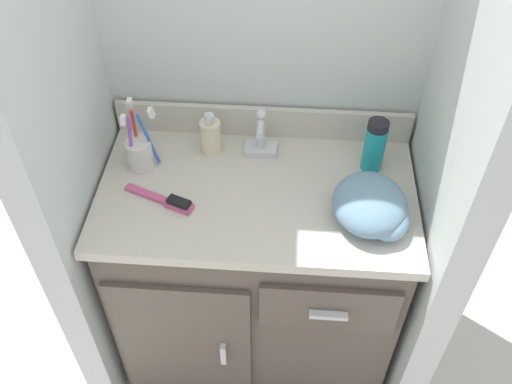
# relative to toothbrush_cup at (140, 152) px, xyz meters

# --- Properties ---
(ground_plane) EXTENTS (6.00, 6.00, 0.00)m
(ground_plane) POSITION_rel_toothbrush_cup_xyz_m (0.32, -0.07, -0.82)
(ground_plane) COLOR beige
(wall_back) EXTENTS (1.03, 0.08, 2.20)m
(wall_back) POSITION_rel_toothbrush_cup_xyz_m (0.32, 0.22, 0.28)
(wall_back) COLOR silver
(wall_back) RESTS_ON ground_plane
(wall_left) EXTENTS (0.08, 0.56, 2.20)m
(wall_left) POSITION_rel_toothbrush_cup_xyz_m (-0.15, -0.07, 0.28)
(wall_left) COLOR silver
(wall_left) RESTS_ON ground_plane
(wall_right) EXTENTS (0.08, 0.56, 2.20)m
(wall_right) POSITION_rel_toothbrush_cup_xyz_m (0.80, -0.07, 0.28)
(wall_right) COLOR silver
(wall_right) RESTS_ON ground_plane
(vanity) EXTENTS (0.85, 0.50, 0.77)m
(vanity) POSITION_rel_toothbrush_cup_xyz_m (0.32, -0.08, -0.42)
(vanity) COLOR brown
(vanity) RESTS_ON ground_plane
(backsplash) EXTENTS (0.85, 0.02, 0.10)m
(backsplash) POSITION_rel_toothbrush_cup_xyz_m (0.32, 0.16, -0.00)
(backsplash) COLOR beige
(backsplash) RESTS_ON vanity
(sink_faucet) EXTENTS (0.09, 0.09, 0.14)m
(sink_faucet) POSITION_rel_toothbrush_cup_xyz_m (0.32, 0.08, -0.00)
(sink_faucet) COLOR silver
(sink_faucet) RESTS_ON vanity
(toothbrush_cup) EXTENTS (0.09, 0.09, 0.20)m
(toothbrush_cup) POSITION_rel_toothbrush_cup_xyz_m (0.00, 0.00, 0.00)
(toothbrush_cup) COLOR silver
(toothbrush_cup) RESTS_ON vanity
(soap_dispenser) EXTENTS (0.06, 0.06, 0.13)m
(soap_dispenser) POSITION_rel_toothbrush_cup_xyz_m (0.18, 0.08, 0.00)
(soap_dispenser) COLOR beige
(soap_dispenser) RESTS_ON vanity
(shaving_cream_can) EXTENTS (0.06, 0.06, 0.16)m
(shaving_cream_can) POSITION_rel_toothbrush_cup_xyz_m (0.63, 0.04, 0.03)
(shaving_cream_can) COLOR teal
(shaving_cream_can) RESTS_ON vanity
(hairbrush) EXTENTS (0.19, 0.10, 0.03)m
(hairbrush) POSITION_rel_toothbrush_cup_xyz_m (0.10, -0.14, -0.04)
(hairbrush) COLOR #C1517F
(hairbrush) RESTS_ON vanity
(hand_towel) EXTENTS (0.19, 0.21, 0.10)m
(hand_towel) POSITION_rel_toothbrush_cup_xyz_m (0.62, -0.15, -0.01)
(hand_towel) COLOR #6B8EA8
(hand_towel) RESTS_ON vanity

